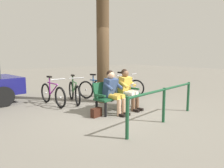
{
  "coord_description": "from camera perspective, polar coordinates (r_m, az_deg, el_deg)",
  "views": [
    {
      "loc": [
        3.64,
        4.53,
        1.65
      ],
      "look_at": [
        -0.24,
        -0.48,
        0.75
      ],
      "focal_mm": 34.08,
      "sensor_mm": 36.0,
      "label": 1
    }
  ],
  "objects": [
    {
      "name": "bicycle_purple",
      "position": [
        7.14,
        -15.66,
        -2.63
      ],
      "size": [
        0.48,
        1.68,
        0.94
      ],
      "rotation": [
        0.0,
        0.0,
        1.64
      ],
      "color": "black",
      "rests_on": "ground"
    },
    {
      "name": "ground_plane",
      "position": [
        6.04,
        1.04,
        -7.77
      ],
      "size": [
        40.0,
        40.0,
        0.0
      ],
      "primitive_type": "plane",
      "color": "slate"
    },
    {
      "name": "railing_fence",
      "position": [
        5.26,
        13.77,
        -3.84
      ],
      "size": [
        2.85,
        0.53,
        0.85
      ],
      "rotation": [
        0.0,
        0.0,
        0.17
      ],
      "color": "#194C2D",
      "rests_on": "ground"
    },
    {
      "name": "bicycle_blue",
      "position": [
        8.04,
        -0.4,
        -1.14
      ],
      "size": [
        0.71,
        1.59,
        0.94
      ],
      "rotation": [
        0.0,
        0.0,
        1.94
      ],
      "color": "black",
      "rests_on": "ground"
    },
    {
      "name": "bicycle_green",
      "position": [
        7.37,
        -10.11,
        -2.12
      ],
      "size": [
        0.6,
        1.63,
        0.94
      ],
      "rotation": [
        0.0,
        0.0,
        1.3
      ],
      "color": "black",
      "rests_on": "ground"
    },
    {
      "name": "tree_trunk",
      "position": [
        7.23,
        -2.45,
        9.53
      ],
      "size": [
        0.42,
        0.42,
        3.67
      ],
      "primitive_type": "cylinder",
      "color": "#4C3823",
      "rests_on": "ground"
    },
    {
      "name": "litter_bin",
      "position": [
        7.83,
        2.85,
        -1.23
      ],
      "size": [
        0.34,
        0.34,
        0.76
      ],
      "color": "slate",
      "rests_on": "ground"
    },
    {
      "name": "person_reading",
      "position": [
        6.37,
        4.11,
        -0.83
      ],
      "size": [
        0.54,
        0.81,
        1.2
      ],
      "rotation": [
        0.0,
        0.0,
        0.18
      ],
      "color": "gold",
      "rests_on": "ground"
    },
    {
      "name": "person_companion",
      "position": [
        5.88,
        0.28,
        -1.56
      ],
      "size": [
        0.54,
        0.81,
        1.2
      ],
      "rotation": [
        0.0,
        0.0,
        0.18
      ],
      "color": "#334772",
      "rests_on": "ground"
    },
    {
      "name": "bench",
      "position": [
        6.26,
        1.13,
        -2.44
      ],
      "size": [
        1.66,
        0.76,
        0.87
      ],
      "rotation": [
        0.0,
        0.0,
        0.18
      ],
      "color": "#194C2D",
      "rests_on": "ground"
    },
    {
      "name": "handbag",
      "position": [
        5.66,
        -4.22,
        -7.63
      ],
      "size": [
        0.32,
        0.19,
        0.24
      ],
      "primitive_type": "cube",
      "rotation": [
        0.0,
        0.0,
        0.18
      ],
      "color": "#3F1E14",
      "rests_on": "ground"
    },
    {
      "name": "bicycle_black",
      "position": [
        8.51,
        3.33,
        -0.64
      ],
      "size": [
        0.77,
        1.56,
        0.94
      ],
      "rotation": [
        0.0,
        0.0,
        2.0
      ],
      "color": "black",
      "rests_on": "ground"
    },
    {
      "name": "bicycle_orange",
      "position": [
        7.65,
        -3.91,
        -1.64
      ],
      "size": [
        0.76,
        1.56,
        0.94
      ],
      "rotation": [
        0.0,
        0.0,
        1.99
      ],
      "color": "black",
      "rests_on": "ground"
    }
  ]
}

